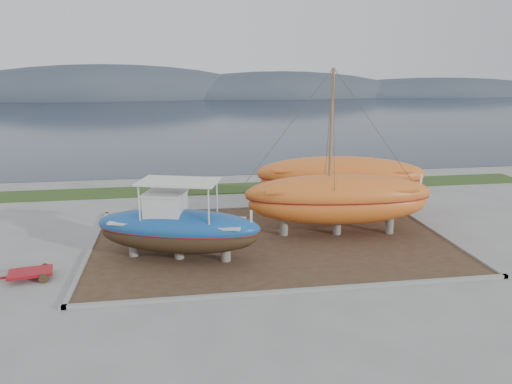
{
  "coord_description": "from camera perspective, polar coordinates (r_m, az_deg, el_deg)",
  "views": [
    {
      "loc": [
        -4.6,
        -20.11,
        8.95
      ],
      "look_at": [
        -0.82,
        4.0,
        2.68
      ],
      "focal_mm": 35.0,
      "sensor_mm": 36.0,
      "label": 1
    }
  ],
  "objects": [
    {
      "name": "sea",
      "position": [
        90.67,
        -6.02,
        8.67
      ],
      "size": [
        260.0,
        100.0,
        0.04
      ],
      "primitive_type": null,
      "color": "#192232",
      "rests_on": "ground"
    },
    {
      "name": "white_dinghy",
      "position": [
        26.68,
        -10.51,
        -3.95
      ],
      "size": [
        4.21,
        2.49,
        1.19
      ],
      "primitive_type": null,
      "rotation": [
        0.0,
        0.0,
        0.27
      ],
      "color": "silver",
      "rests_on": "dirt_patch"
    },
    {
      "name": "dirt_patch",
      "position": [
        26.12,
        1.79,
        -5.56
      ],
      "size": [
        18.0,
        12.0,
        0.06
      ],
      "primitive_type": "cube",
      "color": "#422D1E",
      "rests_on": "ground"
    },
    {
      "name": "ground",
      "position": [
        22.49,
        3.69,
        -9.07
      ],
      "size": [
        140.0,
        140.0,
        0.0
      ],
      "primitive_type": "plane",
      "color": "gray",
      "rests_on": "ground"
    },
    {
      "name": "grass_strip",
      "position": [
        37.0,
        -1.5,
        0.47
      ],
      "size": [
        44.0,
        3.0,
        0.08
      ],
      "primitive_type": "cube",
      "color": "#284219",
      "rests_on": "ground"
    },
    {
      "name": "orange_bare_hull",
      "position": [
        31.03,
        9.59,
        0.78
      ],
      "size": [
        10.67,
        5.0,
        3.37
      ],
      "primitive_type": null,
      "rotation": [
        0.0,
        0.0,
        -0.19
      ],
      "color": "orange",
      "rests_on": "dirt_patch"
    },
    {
      "name": "orange_sailboat",
      "position": [
        26.25,
        9.58,
        4.27
      ],
      "size": [
        10.19,
        3.91,
        8.71
      ],
      "primitive_type": null,
      "rotation": [
        0.0,
        0.0,
        -0.1
      ],
      "color": "orange",
      "rests_on": "dirt_patch"
    },
    {
      "name": "mountain_ridge",
      "position": [
        145.46,
        -7.2,
        10.77
      ],
      "size": [
        200.0,
        36.0,
        20.0
      ],
      "primitive_type": null,
      "color": "#333D49",
      "rests_on": "ground"
    },
    {
      "name": "blue_caique",
      "position": [
        23.4,
        -8.92,
        -3.21
      ],
      "size": [
        8.15,
        4.6,
        3.75
      ],
      "primitive_type": null,
      "rotation": [
        0.0,
        0.0,
        -0.3
      ],
      "color": "#19529D",
      "rests_on": "dirt_patch"
    },
    {
      "name": "red_trailer",
      "position": [
        23.7,
        -24.36,
        -8.64
      ],
      "size": [
        2.84,
        1.79,
        0.37
      ],
      "primitive_type": null,
      "rotation": [
        0.0,
        0.0,
        0.19
      ],
      "color": "#A8131A",
      "rests_on": "ground"
    },
    {
      "name": "curb_frame",
      "position": [
        26.1,
        1.79,
        -5.47
      ],
      "size": [
        18.6,
        12.6,
        0.15
      ],
      "primitive_type": null,
      "color": "gray",
      "rests_on": "ground"
    }
  ]
}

